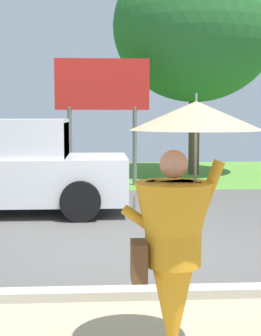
{
  "coord_description": "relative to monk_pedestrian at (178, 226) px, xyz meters",
  "views": [
    {
      "loc": [
        -0.45,
        -7.45,
        1.97
      ],
      "look_at": [
        0.06,
        1.0,
        1.1
      ],
      "focal_mm": 55.72,
      "sensor_mm": 36.0,
      "label": 1
    }
  ],
  "objects": [
    {
      "name": "tree_left_far",
      "position": [
        2.52,
        13.09,
        3.68
      ],
      "size": [
        5.34,
        5.34,
        7.23
      ],
      "color": "brown",
      "rests_on": "ground_plane"
    },
    {
      "name": "roadside_billboard",
      "position": [
        -0.52,
        10.54,
        1.44
      ],
      "size": [
        2.6,
        0.12,
        3.5
      ],
      "color": "slate",
      "rests_on": "ground_plane"
    },
    {
      "name": "monk_pedestrian",
      "position": [
        0.0,
        0.0,
        0.0
      ],
      "size": [
        1.09,
        1.02,
        2.13
      ],
      "rotation": [
        0.0,
        0.0,
        -0.16
      ],
      "color": "orange",
      "rests_on": "ground_plane"
    },
    {
      "name": "ground_plane",
      "position": [
        -0.16,
        6.45,
        -1.16
      ],
      "size": [
        40.0,
        22.0,
        0.2
      ],
      "color": "#565451"
    }
  ]
}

